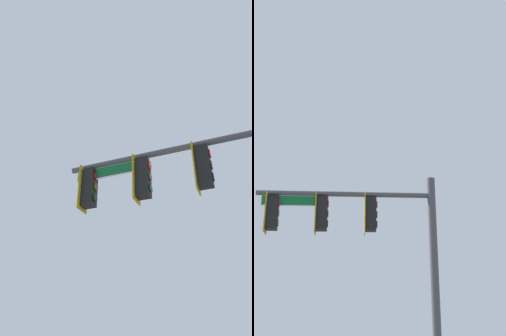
% 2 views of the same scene
% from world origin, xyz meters
% --- Properties ---
extents(signal_pole_near, '(5.85, 0.63, 6.92)m').
position_xyz_m(signal_pole_near, '(-5.39, -7.62, 4.83)').
color(signal_pole_near, '#47474C').
rests_on(signal_pole_near, ground_plane).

